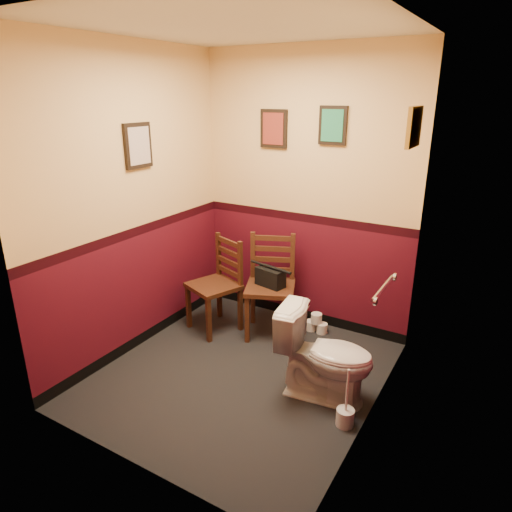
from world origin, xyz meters
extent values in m
cube|color=black|center=(0.00, 0.00, 0.00)|extent=(2.20, 2.40, 0.00)
cube|color=silver|center=(0.00, 0.00, 2.70)|extent=(2.20, 2.40, 0.00)
cube|color=#4A0C19|center=(0.00, 1.20, 1.35)|extent=(2.20, 0.00, 2.70)
cube|color=#4A0C19|center=(0.00, -1.20, 1.35)|extent=(2.20, 0.00, 2.70)
cube|color=#4A0C19|center=(-1.10, 0.00, 1.35)|extent=(0.00, 2.40, 2.70)
cube|color=#4A0C19|center=(1.10, 0.00, 1.35)|extent=(0.00, 2.40, 2.70)
cylinder|color=silver|center=(1.07, 0.25, 0.95)|extent=(0.03, 0.50, 0.03)
cylinder|color=silver|center=(1.09, 0.00, 0.95)|extent=(0.02, 0.06, 0.06)
cylinder|color=silver|center=(1.09, 0.50, 0.95)|extent=(0.02, 0.06, 0.06)
cube|color=black|center=(-0.35, 1.18, 1.95)|extent=(0.28, 0.03, 0.36)
cube|color=maroon|center=(-0.35, 1.17, 1.95)|extent=(0.22, 0.01, 0.30)
cube|color=black|center=(0.25, 1.18, 2.00)|extent=(0.26, 0.03, 0.34)
cube|color=#267B55|center=(0.25, 1.17, 2.00)|extent=(0.20, 0.01, 0.28)
cube|color=black|center=(-1.08, 0.10, 1.85)|extent=(0.03, 0.30, 0.38)
cube|color=#BCA193|center=(-1.07, 0.10, 1.85)|extent=(0.01, 0.24, 0.31)
cube|color=olive|center=(1.08, 0.60, 2.05)|extent=(0.03, 0.34, 0.28)
cube|color=#BCA193|center=(1.07, 0.60, 2.05)|extent=(0.01, 0.28, 0.22)
imported|color=white|center=(0.72, 0.08, 0.37)|extent=(0.79, 0.51, 0.73)
cylinder|color=silver|center=(0.99, -0.16, 0.07)|extent=(0.13, 0.13, 0.13)
cylinder|color=silver|center=(0.99, -0.16, 0.28)|extent=(0.02, 0.02, 0.37)
cube|color=#502818|center=(-0.67, 0.55, 0.47)|extent=(0.57, 0.57, 0.04)
cube|color=#502818|center=(-0.91, 0.44, 0.24)|extent=(0.05, 0.05, 0.47)
cube|color=#502818|center=(-0.77, 0.79, 0.24)|extent=(0.05, 0.05, 0.47)
cube|color=#502818|center=(-0.56, 0.31, 0.24)|extent=(0.05, 0.05, 0.47)
cube|color=#502818|center=(-0.42, 0.66, 0.24)|extent=(0.05, 0.05, 0.47)
cube|color=#502818|center=(-0.77, 0.80, 0.71)|extent=(0.05, 0.05, 0.47)
cube|color=#502818|center=(-0.42, 0.66, 0.71)|extent=(0.05, 0.05, 0.47)
cube|color=#502818|center=(-0.60, 0.73, 0.58)|extent=(0.34, 0.15, 0.05)
cube|color=#502818|center=(-0.60, 0.73, 0.68)|extent=(0.34, 0.15, 0.05)
cube|color=#502818|center=(-0.60, 0.73, 0.78)|extent=(0.34, 0.15, 0.05)
cube|color=#502818|center=(-0.60, 0.73, 0.89)|extent=(0.34, 0.15, 0.05)
cube|color=#502818|center=(-0.13, 0.75, 0.49)|extent=(0.60, 0.60, 0.04)
cube|color=#502818|center=(-0.24, 0.49, 0.25)|extent=(0.06, 0.06, 0.49)
cube|color=#502818|center=(-0.39, 0.85, 0.25)|extent=(0.06, 0.06, 0.49)
cube|color=#502818|center=(0.13, 0.64, 0.25)|extent=(0.06, 0.06, 0.49)
cube|color=#502818|center=(-0.03, 1.01, 0.25)|extent=(0.06, 0.06, 0.49)
cube|color=#502818|center=(-0.39, 0.86, 0.74)|extent=(0.06, 0.05, 0.49)
cube|color=#502818|center=(-0.03, 1.01, 0.74)|extent=(0.06, 0.05, 0.49)
cube|color=#502818|center=(-0.21, 0.94, 0.60)|extent=(0.35, 0.17, 0.05)
cube|color=#502818|center=(-0.21, 0.94, 0.71)|extent=(0.35, 0.17, 0.05)
cube|color=#502818|center=(-0.21, 0.94, 0.82)|extent=(0.35, 0.17, 0.05)
cube|color=#502818|center=(-0.21, 0.94, 0.93)|extent=(0.35, 0.17, 0.05)
cube|color=black|center=(-0.13, 0.75, 0.60)|extent=(0.30, 0.19, 0.18)
cylinder|color=black|center=(-0.13, 0.75, 0.71)|extent=(0.25, 0.07, 0.02)
cylinder|color=silver|center=(0.20, 1.02, 0.05)|extent=(0.11, 0.11, 0.10)
cylinder|color=silver|center=(0.32, 1.02, 0.05)|extent=(0.11, 0.11, 0.10)
cylinder|color=silver|center=(0.26, 1.01, 0.15)|extent=(0.11, 0.11, 0.10)
camera|label=1|loc=(1.81, -2.81, 2.28)|focal=32.00mm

